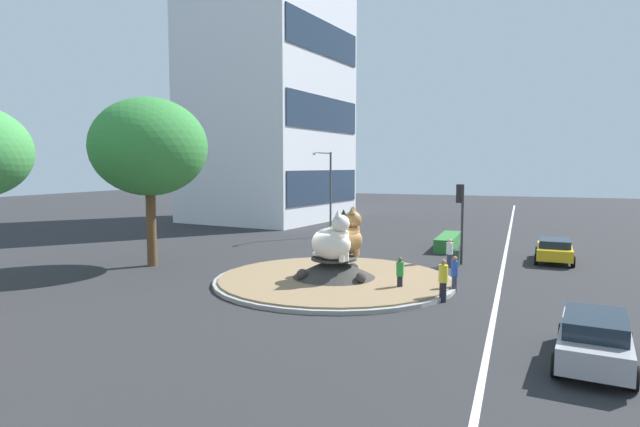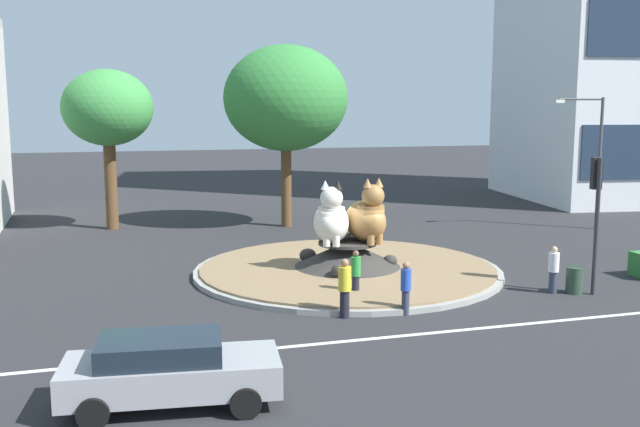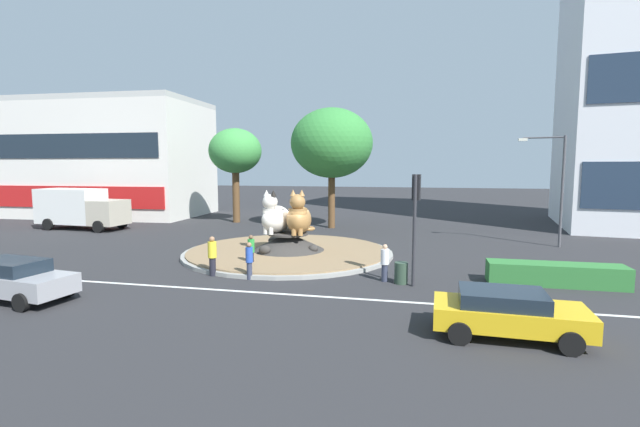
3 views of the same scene
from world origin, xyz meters
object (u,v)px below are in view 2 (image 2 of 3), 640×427
object	(u,v)px
second_tree_near_tower	(108,109)
broadleaf_tree_behind_island	(286,99)
parked_car_right	(169,369)
streetlight_arm	(594,152)
cat_statue_tabby	(367,218)
pedestrian_yellow_shirt	(345,287)
traffic_light_mast	(596,199)
cat_statue_white	(332,220)
pedestrian_green_shirt	(356,273)
litter_bin	(574,280)
pedestrian_blue_shirt	(406,287)
pedestrian_white_shirt	(553,269)

from	to	relation	value
second_tree_near_tower	broadleaf_tree_behind_island	bearing A→B (deg)	-11.02
broadleaf_tree_behind_island	parked_car_right	world-z (taller)	broadleaf_tree_behind_island
streetlight_arm	broadleaf_tree_behind_island	bearing A→B (deg)	-9.04
cat_statue_tabby	broadleaf_tree_behind_island	bearing A→B (deg)	174.39
pedestrian_yellow_shirt	traffic_light_mast	bearing A→B (deg)	-65.79
cat_statue_tabby	traffic_light_mast	size ratio (longest dim) A/B	0.57
cat_statue_white	pedestrian_green_shirt	world-z (taller)	cat_statue_white
traffic_light_mast	pedestrian_yellow_shirt	bearing A→B (deg)	103.29
cat_statue_tabby	litter_bin	xyz separation A→B (m)	(5.72, -4.70, -1.66)
streetlight_arm	parked_car_right	distance (m)	27.91
second_tree_near_tower	pedestrian_yellow_shirt	size ratio (longest dim) A/B	4.54
second_tree_near_tower	litter_bin	size ratio (longest dim) A/B	9.01
broadleaf_tree_behind_island	pedestrian_blue_shirt	world-z (taller)	broadleaf_tree_behind_island
pedestrian_blue_shirt	cat_statue_tabby	bearing A→B (deg)	113.19
second_tree_near_tower	parked_car_right	distance (m)	23.72
cat_statue_tabby	cat_statue_white	bearing A→B (deg)	-100.15
traffic_light_mast	pedestrian_yellow_shirt	world-z (taller)	traffic_light_mast
pedestrian_blue_shirt	second_tree_near_tower	bearing A→B (deg)	145.62
broadleaf_tree_behind_island	litter_bin	distance (m)	18.15
cat_statue_tabby	broadleaf_tree_behind_island	world-z (taller)	broadleaf_tree_behind_island
traffic_light_mast	pedestrian_green_shirt	world-z (taller)	traffic_light_mast
traffic_light_mast	parked_car_right	size ratio (longest dim) A/B	0.98
cat_statue_tabby	parked_car_right	bearing A→B (deg)	-46.16
pedestrian_yellow_shirt	parked_car_right	world-z (taller)	pedestrian_yellow_shirt
cat_statue_white	streetlight_arm	bearing A→B (deg)	127.61
traffic_light_mast	broadleaf_tree_behind_island	xyz separation A→B (m)	(-6.64, 16.13, 3.44)
pedestrian_green_shirt	parked_car_right	bearing A→B (deg)	-38.78
second_tree_near_tower	litter_bin	bearing A→B (deg)	-49.79
second_tree_near_tower	streetlight_arm	bearing A→B (deg)	-16.26
litter_bin	streetlight_arm	bearing A→B (deg)	51.05
second_tree_near_tower	pedestrian_green_shirt	bearing A→B (deg)	-64.59
cat_statue_tabby	pedestrian_blue_shirt	world-z (taller)	cat_statue_tabby
second_tree_near_tower	pedestrian_white_shirt	distance (m)	23.11
streetlight_arm	litter_bin	xyz separation A→B (m)	(-8.70, -10.76, -3.53)
second_tree_near_tower	streetlight_arm	size ratio (longest dim) A/B	1.21
streetlight_arm	pedestrian_yellow_shirt	xyz separation A→B (m)	(-17.01, -11.26, -3.04)
pedestrian_green_shirt	pedestrian_blue_shirt	xyz separation A→B (m)	(0.80, -2.28, 0.04)
broadleaf_tree_behind_island	traffic_light_mast	bearing A→B (deg)	-67.61
second_tree_near_tower	pedestrian_white_shirt	size ratio (longest dim) A/B	5.05
pedestrian_yellow_shirt	pedestrian_white_shirt	bearing A→B (deg)	-62.51
cat_statue_tabby	parked_car_right	xyz separation A→B (m)	(-8.08, -10.15, -1.32)
broadleaf_tree_behind_island	pedestrian_green_shirt	bearing A→B (deg)	-94.55
traffic_light_mast	parked_car_right	world-z (taller)	traffic_light_mast
broadleaf_tree_behind_island	cat_statue_white	bearing A→B (deg)	-95.00
traffic_light_mast	second_tree_near_tower	world-z (taller)	second_tree_near_tower
cat_statue_white	traffic_light_mast	distance (m)	9.16
broadleaf_tree_behind_island	streetlight_arm	world-z (taller)	broadleaf_tree_behind_island
pedestrian_blue_shirt	parked_car_right	xyz separation A→B (m)	(-7.34, -4.71, -0.08)
cat_statue_tabby	pedestrian_green_shirt	distance (m)	3.75
pedestrian_blue_shirt	pedestrian_yellow_shirt	bearing A→B (deg)	-156.57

